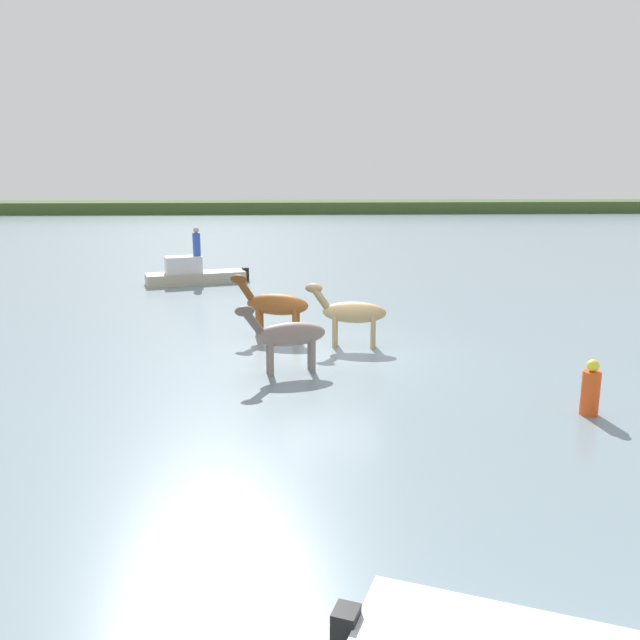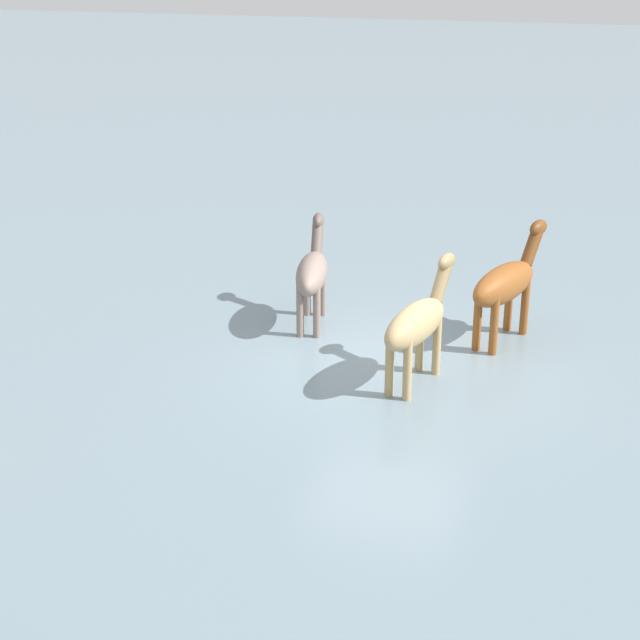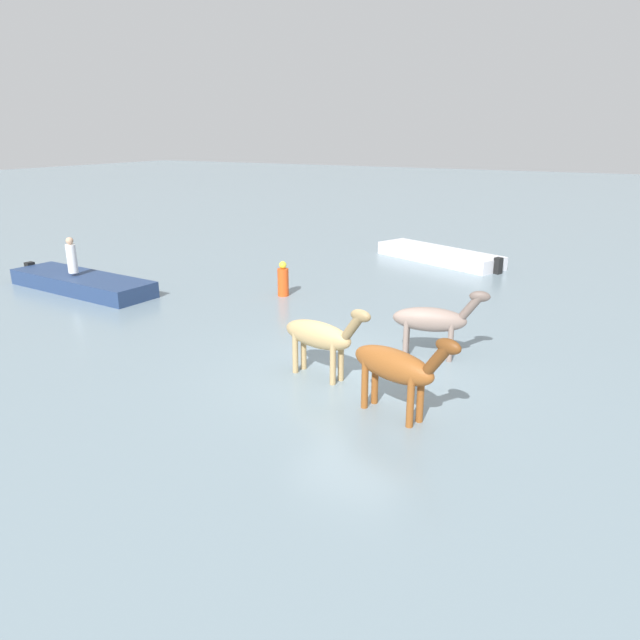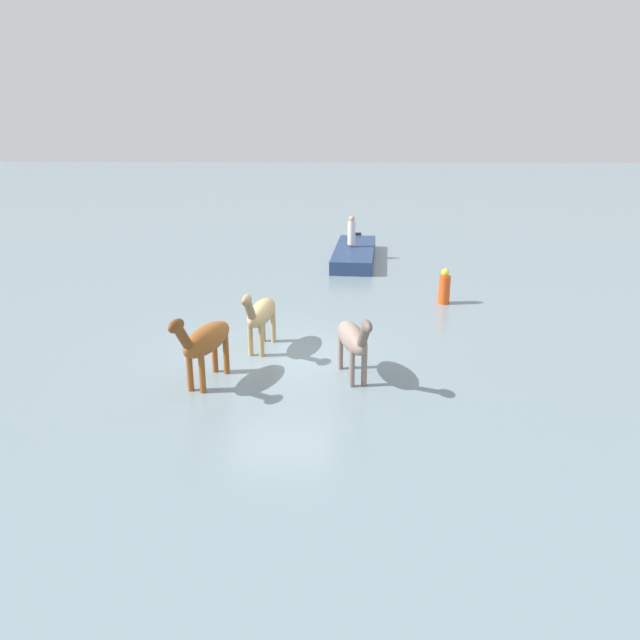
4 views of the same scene
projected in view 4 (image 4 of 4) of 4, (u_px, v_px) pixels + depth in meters
name	position (u px, v px, depth m)	size (l,w,h in m)	color
ground_plane	(281.00, 357.00, 14.94)	(147.60, 147.60, 0.00)	gray
horse_chestnut_trailing	(261.00, 314.00, 15.16)	(2.25, 0.81, 1.74)	tan
horse_gray_outer	(353.00, 339.00, 13.45)	(2.20, 0.90, 1.70)	gray
horse_pinto_flank	(205.00, 341.00, 13.17)	(2.33, 1.06, 1.82)	brown
boat_dinghy_port	(355.00, 255.00, 25.39)	(5.99, 2.04, 0.77)	navy
person_helmsman_aft	(352.00, 231.00, 25.22)	(0.32, 0.32, 1.19)	silver
buoy_channel_marker	(444.00, 288.00, 19.21)	(0.36, 0.36, 1.14)	#E54C19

